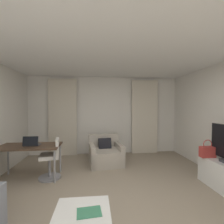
% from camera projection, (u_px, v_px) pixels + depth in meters
% --- Properties ---
extents(ground_plane, '(12.00, 12.00, 0.00)m').
position_uv_depth(ground_plane, '(115.00, 208.00, 2.54)').
color(ground_plane, gray).
extents(wall_window, '(5.12, 0.06, 2.60)m').
position_uv_depth(wall_window, '(105.00, 115.00, 5.51)').
color(wall_window, silver).
rests_on(wall_window, ground).
extents(ceiling, '(5.12, 6.12, 0.06)m').
position_uv_depth(ceiling, '(116.00, 39.00, 2.45)').
color(ceiling, white).
rests_on(ceiling, wall_left).
extents(curtain_left_panel, '(0.90, 0.06, 2.50)m').
position_uv_depth(curtain_left_panel, '(63.00, 117.00, 5.24)').
color(curtain_left_panel, beige).
rests_on(curtain_left_panel, ground).
extents(curtain_right_panel, '(0.90, 0.06, 2.50)m').
position_uv_depth(curtain_right_panel, '(145.00, 117.00, 5.52)').
color(curtain_right_panel, beige).
rests_on(curtain_right_panel, ground).
extents(armchair, '(0.97, 0.97, 0.78)m').
position_uv_depth(armchair, '(105.00, 154.00, 4.50)').
color(armchair, '#B2A899').
rests_on(armchair, ground).
extents(desk, '(1.30, 0.65, 0.74)m').
position_uv_depth(desk, '(30.00, 148.00, 3.56)').
color(desk, '#4C3828').
rests_on(desk, ground).
extents(desk_chair, '(0.48, 0.48, 0.88)m').
position_uv_depth(desk_chair, '(52.00, 161.00, 3.59)').
color(desk_chair, gray).
rests_on(desk_chair, ground).
extents(laptop, '(0.32, 0.25, 0.22)m').
position_uv_depth(laptop, '(32.00, 144.00, 3.53)').
color(laptop, '#2D2D33').
rests_on(laptop, desk).
extents(magazine_open, '(0.30, 0.23, 0.01)m').
position_uv_depth(magazine_open, '(89.00, 212.00, 1.85)').
color(magazine_open, '#387F5B').
rests_on(magazine_open, coffee_table).
extents(handbag_primary, '(0.30, 0.14, 0.37)m').
position_uv_depth(handbag_primary, '(207.00, 151.00, 3.36)').
color(handbag_primary, '#B73833').
rests_on(handbag_primary, tv_console).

